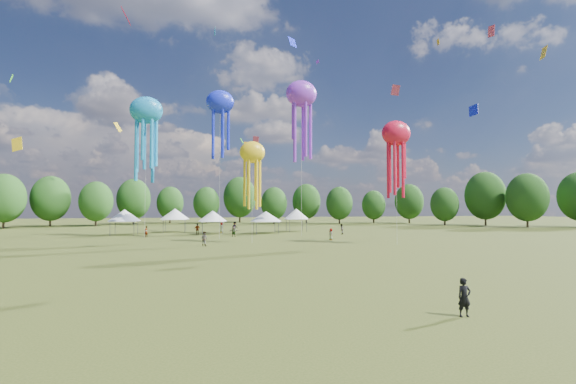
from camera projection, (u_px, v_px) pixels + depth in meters
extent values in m
plane|color=#384416|center=(314.00, 318.00, 17.04)|extent=(300.00, 300.00, 0.00)
imported|color=black|center=(464.00, 297.00, 17.30)|extent=(0.64, 0.44, 1.68)
imported|color=gray|center=(204.00, 239.00, 47.54)|extent=(1.08, 1.04, 1.76)
imported|color=gray|center=(222.00, 227.00, 72.06)|extent=(0.79, 1.01, 1.81)
imported|color=gray|center=(341.00, 229.00, 66.98)|extent=(0.99, 1.06, 1.74)
imported|color=gray|center=(235.00, 227.00, 73.56)|extent=(1.40, 1.19, 1.88)
imported|color=gray|center=(197.00, 229.00, 65.99)|extent=(1.12, 0.54, 1.85)
imported|color=gray|center=(234.00, 231.00, 62.11)|extent=(1.56, 0.50, 1.68)
imported|color=gray|center=(146.00, 232.00, 60.86)|extent=(0.70, 0.75, 1.72)
imported|color=gray|center=(331.00, 234.00, 55.96)|extent=(0.62, 0.87, 1.65)
cylinder|color=#47474C|center=(110.00, 229.00, 62.93)|extent=(0.08, 0.08, 2.25)
cylinder|color=#47474C|center=(115.00, 228.00, 66.48)|extent=(0.08, 0.08, 2.25)
cylinder|color=#47474C|center=(134.00, 229.00, 63.66)|extent=(0.08, 0.08, 2.25)
cylinder|color=#47474C|center=(138.00, 228.00, 67.21)|extent=(0.08, 0.08, 2.25)
cube|color=white|center=(124.00, 221.00, 65.11)|extent=(4.03, 4.03, 0.10)
cone|color=white|center=(125.00, 215.00, 65.15)|extent=(5.24, 5.24, 1.93)
cylinder|color=#47474C|center=(163.00, 227.00, 70.22)|extent=(0.08, 0.08, 2.29)
cylinder|color=#47474C|center=(165.00, 226.00, 73.86)|extent=(0.08, 0.08, 2.29)
cylinder|color=#47474C|center=(185.00, 226.00, 70.97)|extent=(0.08, 0.08, 2.29)
cylinder|color=#47474C|center=(186.00, 225.00, 74.61)|extent=(0.08, 0.08, 2.29)
cube|color=white|center=(175.00, 220.00, 72.45)|extent=(4.12, 4.12, 0.10)
cone|color=white|center=(175.00, 214.00, 72.49)|extent=(5.36, 5.36, 1.96)
cylinder|color=#47474C|center=(202.00, 229.00, 65.34)|extent=(0.08, 0.08, 2.12)
cylinder|color=#47474C|center=(202.00, 228.00, 68.68)|extent=(0.08, 0.08, 2.12)
cylinder|color=#47474C|center=(223.00, 228.00, 66.03)|extent=(0.08, 0.08, 2.12)
cylinder|color=#47474C|center=(222.00, 227.00, 69.37)|extent=(0.08, 0.08, 2.12)
cube|color=white|center=(213.00, 222.00, 67.39)|extent=(3.81, 3.81, 0.10)
cone|color=white|center=(213.00, 216.00, 67.43)|extent=(4.95, 4.95, 1.82)
cylinder|color=#47474C|center=(256.00, 228.00, 66.72)|extent=(0.08, 0.08, 2.05)
cylinder|color=#47474C|center=(254.00, 227.00, 70.47)|extent=(0.08, 0.08, 2.05)
cylinder|color=#47474C|center=(279.00, 228.00, 67.50)|extent=(0.08, 0.08, 2.05)
cylinder|color=#47474C|center=(275.00, 227.00, 71.25)|extent=(0.08, 0.08, 2.05)
cube|color=white|center=(266.00, 222.00, 69.02)|extent=(4.23, 4.23, 0.10)
cone|color=white|center=(266.00, 216.00, 69.06)|extent=(5.50, 5.50, 1.76)
cylinder|color=#47474C|center=(290.00, 226.00, 72.46)|extent=(0.08, 0.08, 2.29)
cylinder|color=#47474C|center=(286.00, 225.00, 75.60)|extent=(0.08, 0.08, 2.29)
cylinder|color=#47474C|center=(307.00, 226.00, 73.11)|extent=(0.08, 0.08, 2.29)
cylinder|color=#47474C|center=(303.00, 225.00, 76.25)|extent=(0.08, 0.08, 2.29)
cube|color=white|center=(296.00, 219.00, 74.40)|extent=(3.61, 3.61, 0.10)
cone|color=white|center=(296.00, 214.00, 74.43)|extent=(4.69, 4.69, 1.96)
ellipsoid|color=#1B2BF5|center=(220.00, 102.00, 58.55)|extent=(4.12, 2.89, 3.51)
cylinder|color=beige|center=(220.00, 170.00, 58.20)|extent=(0.03, 0.03, 20.31)
ellipsoid|color=#9A32E2|center=(301.00, 94.00, 64.30)|extent=(5.11, 3.58, 4.34)
cylinder|color=beige|center=(301.00, 164.00, 63.89)|extent=(0.03, 0.03, 23.17)
ellipsoid|color=red|center=(396.00, 133.00, 49.99)|extent=(3.78, 2.64, 3.21)
cylinder|color=beige|center=(397.00, 189.00, 49.75)|extent=(0.03, 0.03, 14.08)
ellipsoid|color=#188DD1|center=(146.00, 110.00, 61.04)|extent=(4.98, 3.49, 4.24)
cylinder|color=beige|center=(145.00, 174.00, 60.69)|extent=(0.03, 0.03, 19.68)
ellipsoid|color=yellow|center=(252.00, 152.00, 51.76)|extent=(3.37, 2.36, 2.87)
cylinder|color=beige|center=(252.00, 197.00, 51.55)|extent=(0.03, 0.03, 11.91)
cube|color=#188DD1|center=(215.00, 32.00, 58.33)|extent=(0.15, 0.77, 1.01)
cube|color=#F0466A|center=(256.00, 140.00, 85.80)|extent=(1.26, 1.15, 1.93)
cube|color=#9A32E2|center=(318.00, 62.00, 77.53)|extent=(0.48, 0.81, 0.95)
cube|color=#F7A30F|center=(246.00, 146.00, 63.54)|extent=(0.94, 0.62, 1.19)
cube|color=yellow|center=(544.00, 53.00, 47.07)|extent=(0.70, 1.26, 1.51)
cube|color=#F0466A|center=(491.00, 31.00, 49.00)|extent=(0.21, 1.29, 1.53)
cube|color=red|center=(126.00, 16.00, 40.34)|extent=(0.92, 1.52, 1.65)
cube|color=yellow|center=(118.00, 127.00, 74.76)|extent=(1.19, 1.77, 2.13)
cube|color=#4AF127|center=(11.00, 78.00, 50.69)|extent=(0.57, 0.98, 1.07)
cube|color=#1B2BF5|center=(292.00, 42.00, 67.14)|extent=(1.65, 1.62, 2.00)
cube|color=#F0466A|center=(395.00, 90.00, 78.53)|extent=(1.27, 1.73, 2.33)
cube|color=red|center=(293.00, 127.00, 86.69)|extent=(0.74, 1.50, 1.83)
cube|color=#F7A30F|center=(438.00, 42.00, 58.10)|extent=(0.24, 0.73, 0.88)
cube|color=yellow|center=(17.00, 144.00, 63.45)|extent=(2.09, 0.96, 2.58)
cube|color=#4AF127|center=(242.00, 141.00, 73.43)|extent=(0.75, 0.80, 1.04)
cube|color=#1B2BF5|center=(474.00, 110.00, 51.63)|extent=(0.86, 1.53, 1.72)
cylinder|color=#38281C|center=(3.00, 221.00, 84.11)|extent=(0.44, 0.44, 3.36)
ellipsoid|color=#214A18|center=(4.00, 198.00, 84.28)|extent=(8.40, 8.40, 10.51)
cylinder|color=#38281C|center=(50.00, 219.00, 92.57)|extent=(0.44, 0.44, 3.41)
ellipsoid|color=#214A18|center=(51.00, 198.00, 92.74)|extent=(8.53, 8.53, 10.66)
cylinder|color=#38281C|center=(96.00, 220.00, 94.14)|extent=(0.44, 0.44, 3.07)
ellipsoid|color=#214A18|center=(96.00, 201.00, 94.29)|extent=(7.66, 7.66, 9.58)
cylinder|color=#38281C|center=(134.00, 218.00, 103.71)|extent=(0.44, 0.44, 3.43)
ellipsoid|color=#214A18|center=(134.00, 199.00, 103.89)|extent=(8.58, 8.58, 10.73)
cylinder|color=#38281C|center=(170.00, 218.00, 110.98)|extent=(0.44, 0.44, 2.95)
ellipsoid|color=#214A18|center=(170.00, 203.00, 111.12)|extent=(7.37, 7.37, 9.21)
cylinder|color=#38281C|center=(206.00, 218.00, 109.19)|extent=(0.44, 0.44, 2.89)
ellipsoid|color=#214A18|center=(206.00, 203.00, 109.34)|extent=(7.23, 7.23, 9.04)
cylinder|color=#38281C|center=(240.00, 216.00, 115.48)|extent=(0.44, 0.44, 3.84)
ellipsoid|color=#214A18|center=(240.00, 197.00, 115.68)|extent=(9.60, 9.60, 11.99)
cylinder|color=#38281C|center=(274.00, 219.00, 106.32)|extent=(0.44, 0.44, 2.84)
ellipsoid|color=#214A18|center=(274.00, 203.00, 106.46)|extent=(7.11, 7.11, 8.89)
cylinder|color=#38281C|center=(306.00, 217.00, 110.83)|extent=(0.44, 0.44, 3.16)
ellipsoid|color=#214A18|center=(306.00, 201.00, 110.99)|extent=(7.91, 7.91, 9.88)
cylinder|color=#38281C|center=(339.00, 218.00, 106.77)|extent=(0.44, 0.44, 2.88)
ellipsoid|color=#214A18|center=(339.00, 203.00, 106.91)|extent=(7.21, 7.21, 9.01)
cylinder|color=#38281C|center=(374.00, 218.00, 110.86)|extent=(0.44, 0.44, 2.63)
ellipsoid|color=#214A18|center=(374.00, 205.00, 110.99)|extent=(6.57, 6.57, 8.22)
cylinder|color=#38281C|center=(409.00, 218.00, 109.25)|extent=(0.44, 0.44, 3.13)
ellipsoid|color=#214A18|center=(409.00, 202.00, 109.41)|extent=(7.81, 7.81, 9.77)
cylinder|color=#38281C|center=(445.00, 220.00, 98.21)|extent=(0.44, 0.44, 2.72)
ellipsoid|color=#214A18|center=(445.00, 204.00, 98.35)|extent=(6.80, 6.80, 8.50)
cylinder|color=#38281C|center=(486.00, 218.00, 97.28)|extent=(0.44, 0.44, 3.81)
ellipsoid|color=#214A18|center=(485.00, 196.00, 97.47)|extent=(9.52, 9.52, 11.90)
cylinder|color=#38281C|center=(527.00, 220.00, 89.07)|extent=(0.44, 0.44, 3.51)
ellipsoid|color=#214A18|center=(527.00, 197.00, 89.25)|extent=(8.78, 8.78, 10.97)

